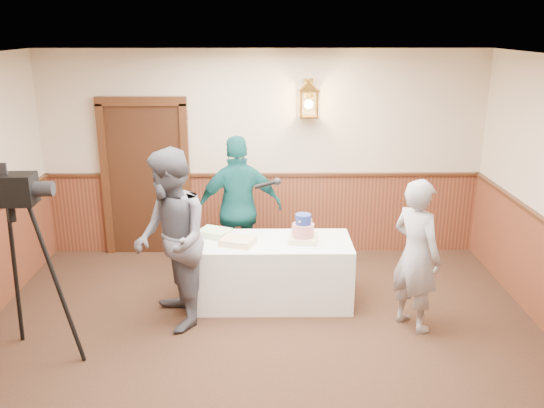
% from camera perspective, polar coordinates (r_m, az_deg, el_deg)
% --- Properties ---
extents(ground, '(7.00, 7.00, 0.00)m').
position_cam_1_polar(ground, '(5.21, -1.03, -19.07)').
color(ground, '#321F13').
rests_on(ground, ground).
extents(room_shell, '(6.02, 7.02, 2.81)m').
position_cam_1_polar(room_shell, '(4.90, -1.72, -1.33)').
color(room_shell, beige).
rests_on(room_shell, ground).
extents(display_table, '(1.80, 0.80, 0.75)m').
position_cam_1_polar(display_table, '(6.67, -0.02, -6.68)').
color(display_table, white).
rests_on(display_table, ground).
extents(tiered_cake, '(0.35, 0.35, 0.32)m').
position_cam_1_polar(tiered_cake, '(6.47, 3.09, -2.67)').
color(tiered_cake, beige).
rests_on(tiered_cake, display_table).
extents(sheet_cake_yellow, '(0.43, 0.37, 0.07)m').
position_cam_1_polar(sheet_cake_yellow, '(6.42, -3.42, -3.71)').
color(sheet_cake_yellow, '#E0BC86').
rests_on(sheet_cake_yellow, display_table).
extents(sheet_cake_green, '(0.41, 0.38, 0.08)m').
position_cam_1_polar(sheet_cake_green, '(6.69, -5.71, -2.86)').
color(sheet_cake_green, '#BAEFA8').
rests_on(sheet_cake_green, display_table).
extents(interviewer, '(1.65, 1.12, 1.92)m').
position_cam_1_polar(interviewer, '(6.05, -9.99, -3.56)').
color(interviewer, '#53535D').
rests_on(interviewer, ground).
extents(baker, '(0.66, 0.71, 1.63)m').
position_cam_1_polar(baker, '(6.14, 14.08, -4.95)').
color(baker, '#98989C').
rests_on(baker, ground).
extents(assistant_p, '(1.14, 0.64, 1.83)m').
position_cam_1_polar(assistant_p, '(7.13, -3.26, -0.46)').
color(assistant_p, '#114D4E').
rests_on(assistant_p, ground).
extents(tv_camera_rig, '(0.73, 0.68, 1.86)m').
position_cam_1_polar(tv_camera_rig, '(5.79, -23.55, -7.15)').
color(tv_camera_rig, black).
rests_on(tv_camera_rig, ground).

